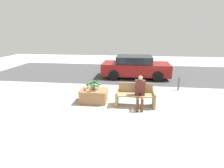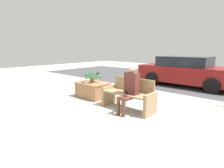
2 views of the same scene
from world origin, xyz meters
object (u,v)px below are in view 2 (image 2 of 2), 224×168
(person_seated, at_px, (129,88))
(potted_plant, at_px, (92,75))
(parked_car, at_px, (186,71))
(bench, at_px, (129,95))
(planter_box, at_px, (93,89))

(person_seated, distance_m, potted_plant, 1.91)
(parked_car, bearing_deg, person_seated, -88.10)
(person_seated, bearing_deg, parked_car, 91.90)
(bench, xyz_separation_m, parked_car, (0.01, 4.48, 0.26))
(parked_car, bearing_deg, bench, -90.09)
(planter_box, bearing_deg, bench, -5.38)
(planter_box, bearing_deg, person_seated, -10.76)
(person_seated, bearing_deg, planter_box, 169.24)
(potted_plant, xyz_separation_m, parked_car, (1.71, 4.31, -0.14))
(person_seated, relative_size, planter_box, 1.13)
(bench, distance_m, person_seated, 0.37)
(bench, relative_size, planter_box, 1.38)
(planter_box, height_order, potted_plant, potted_plant)
(potted_plant, bearing_deg, bench, -5.51)
(planter_box, distance_m, parked_car, 4.66)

